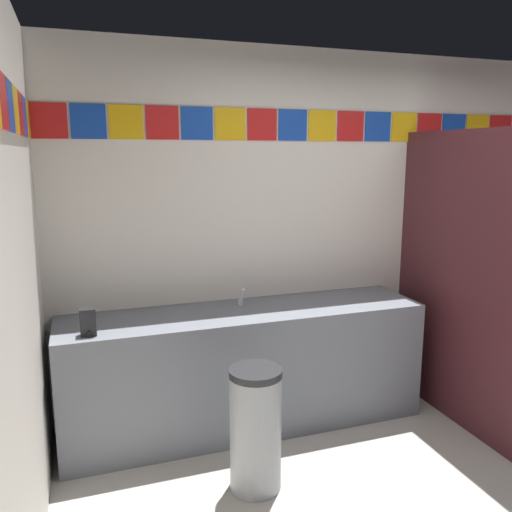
% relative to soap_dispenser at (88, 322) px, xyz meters
% --- Properties ---
extents(wall_back, '(4.35, 0.09, 2.59)m').
position_rel_soap_dispenser_xyz_m(wall_back, '(1.91, 0.50, 0.39)').
color(wall_back, silver).
rests_on(wall_back, ground_plane).
extents(vanity_counter, '(2.44, 0.58, 0.83)m').
position_rel_soap_dispenser_xyz_m(vanity_counter, '(1.01, 0.17, -0.49)').
color(vanity_counter, slate).
rests_on(vanity_counter, ground_plane).
extents(faucet_center, '(0.04, 0.10, 0.14)m').
position_rel_soap_dispenser_xyz_m(faucet_center, '(1.01, 0.26, -0.03)').
color(faucet_center, silver).
rests_on(faucet_center, vanity_counter).
extents(soap_dispenser, '(0.09, 0.09, 0.16)m').
position_rel_soap_dispenser_xyz_m(soap_dispenser, '(0.00, 0.00, 0.00)').
color(soap_dispenser, black).
rests_on(soap_dispenser, vanity_counter).
extents(stall_divider, '(0.92, 1.33, 2.02)m').
position_rel_soap_dispenser_xyz_m(stall_divider, '(2.60, -0.45, 0.10)').
color(stall_divider, '#471E23').
rests_on(stall_divider, ground_plane).
extents(toilet, '(0.39, 0.49, 0.74)m').
position_rel_soap_dispenser_xyz_m(toilet, '(3.08, -0.02, -0.60)').
color(toilet, white).
rests_on(toilet, ground_plane).
extents(trash_bin, '(0.29, 0.29, 0.71)m').
position_rel_soap_dispenser_xyz_m(trash_bin, '(0.85, -0.52, -0.55)').
color(trash_bin, '#999EA3').
rests_on(trash_bin, ground_plane).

